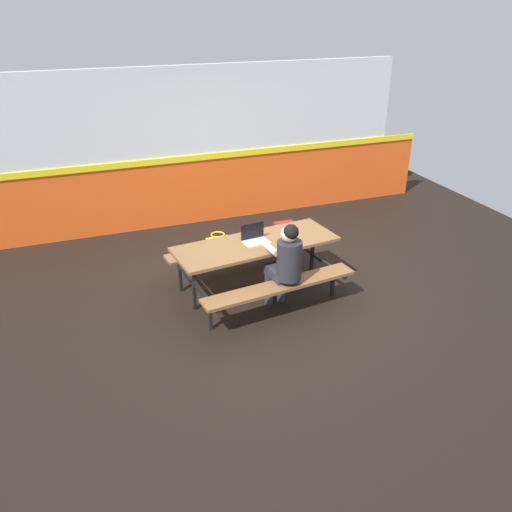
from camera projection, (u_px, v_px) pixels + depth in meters
ground_plane at (269, 291)px, 6.97m from camera, size 10.00×10.00×0.02m
accent_backdrop at (210, 150)px, 8.67m from camera, size 8.00×0.14×2.60m
picnic_table_main at (256, 254)px, 6.65m from camera, size 2.16×1.77×0.74m
student_nearer at (286, 261)px, 6.19m from camera, size 0.39×0.54×1.21m
laptop_silver at (255, 238)px, 6.58m from camera, size 0.34×0.26×0.22m
backpack_dark at (284, 236)px, 8.03m from camera, size 0.30×0.22×0.44m
tote_bag_bright at (218, 249)px, 7.68m from camera, size 0.34×0.21×0.43m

